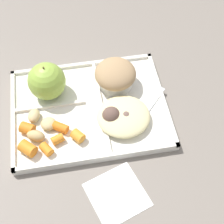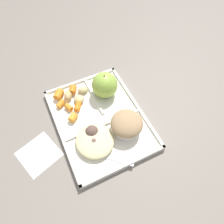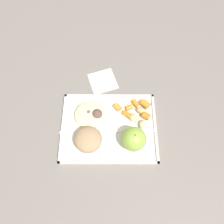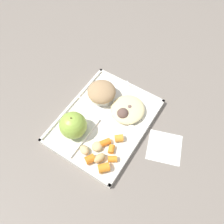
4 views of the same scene
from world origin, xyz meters
The scene contains 18 objects.
ground centered at (0.00, 0.00, 0.00)m, with size 6.00×6.00×0.00m, color slate.
lunch_tray centered at (0.00, 0.00, 0.01)m, with size 0.34×0.26×0.02m.
green_apple centered at (-0.08, 0.06, 0.06)m, with size 0.08×0.08×0.09m.
bran_muffin centered at (0.07, 0.06, 0.04)m, with size 0.09×0.09×0.06m.
carrot_slice_center centered at (-0.14, -0.04, 0.03)m, with size 0.02×0.02×0.03m, color orange.
carrot_slice_back centered at (-0.08, -0.07, 0.02)m, with size 0.02×0.02×0.02m, color orange.
carrot_slice_edge centered at (-0.03, -0.08, 0.02)m, with size 0.02×0.02×0.03m, color orange.
carrot_slice_near_corner centered at (-0.07, -0.05, 0.02)m, with size 0.02×0.02×0.03m, color orange.
carrot_slice_tilted centered at (-0.10, -0.09, 0.02)m, with size 0.02×0.02×0.03m, color orange.
carrot_slice_diagonal centered at (-0.14, -0.09, 0.03)m, with size 0.03×0.03×0.03m, color orange.
potato_chunk_large centered at (-0.12, -0.01, 0.02)m, with size 0.03×0.03×0.02m, color tan.
potato_chunk_wedge centered at (-0.09, -0.03, 0.02)m, with size 0.03×0.03×0.02m, color tan.
potato_chunk_golden centered at (-0.12, -0.06, 0.03)m, with size 0.04×0.02×0.03m, color tan.
egg_noodle_pile centered at (0.07, -0.05, 0.03)m, with size 0.11×0.11×0.03m, color beige.
meatball_back centered at (0.07, -0.05, 0.03)m, with size 0.03×0.03×0.03m, color brown.
meatball_front centered at (0.04, -0.04, 0.03)m, with size 0.04×0.04×0.04m, color brown.
plastic_fork centered at (0.12, -0.03, 0.01)m, with size 0.11×0.11×0.00m.
paper_napkin centered at (0.03, -0.21, 0.00)m, with size 0.10×0.10×0.00m, color white.
Camera 4 is at (-0.32, -0.23, 0.70)m, focal length 39.09 mm.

